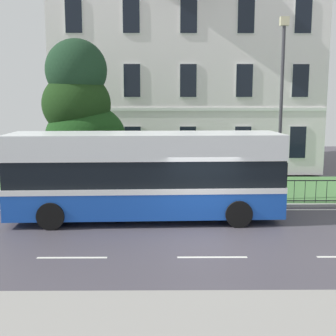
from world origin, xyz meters
The scene contains 7 objects.
ground_plane centered at (0.00, 1.33, -0.01)m, with size 60.00×56.00×0.18m.
georgian_townhouse centered at (-0.02, 16.12, 6.59)m, with size 16.02×9.92×12.88m.
iron_verge_railing centered at (-0.02, 4.40, 0.62)m, with size 17.55×0.04×0.97m.
evergreen_tree centered at (-5.22, 6.38, 3.05)m, with size 4.20×3.98×7.18m.
single_decker_bus centered at (-2.05, 2.29, 1.70)m, with size 10.04×2.95×3.24m.
street_lamp_post centered at (3.61, 5.07, 4.48)m, with size 0.36×0.24×7.71m.
litter_bin centered at (-3.21, 5.24, 0.72)m, with size 0.56×0.56×1.20m.
Camera 1 is at (-1.37, -13.83, 4.46)m, focal length 47.18 mm.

